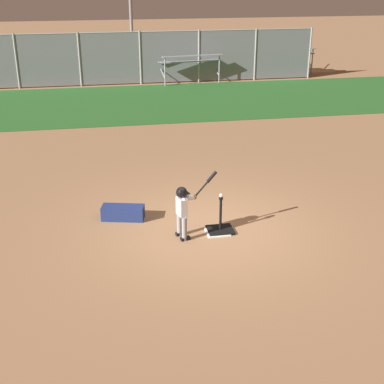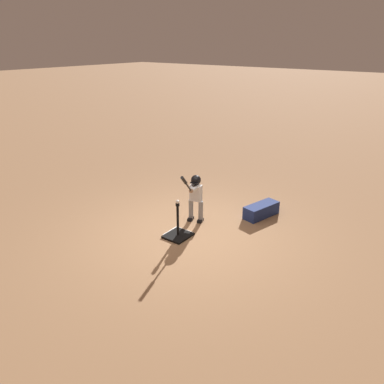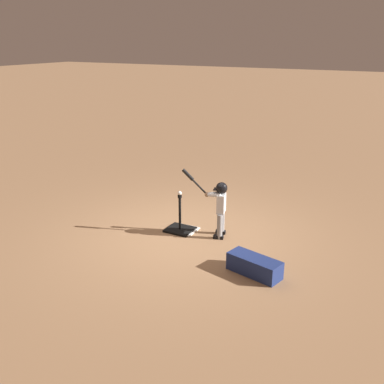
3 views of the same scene
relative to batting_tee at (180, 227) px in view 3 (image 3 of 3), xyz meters
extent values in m
plane|color=#99704C|center=(-0.18, 0.12, -0.08)|extent=(90.00, 90.00, 0.00)
cube|color=white|center=(-0.07, -0.05, -0.07)|extent=(0.45, 0.45, 0.02)
cube|color=black|center=(0.00, 0.00, -0.06)|extent=(0.50, 0.45, 0.04)
cylinder|color=black|center=(0.00, 0.00, 0.27)|extent=(0.05, 0.05, 0.61)
cylinder|color=black|center=(0.00, 0.00, 0.60)|extent=(0.08, 0.08, 0.05)
cylinder|color=gray|center=(-0.80, -0.03, 0.15)|extent=(0.12, 0.12, 0.47)
cube|color=black|center=(-0.78, -0.03, -0.05)|extent=(0.20, 0.13, 0.06)
cylinder|color=gray|center=(-0.74, -0.25, 0.15)|extent=(0.12, 0.12, 0.47)
cube|color=black|center=(-0.72, -0.24, -0.05)|extent=(0.20, 0.13, 0.06)
cube|color=silver|center=(-0.77, -0.14, 0.56)|extent=(0.19, 0.27, 0.34)
sphere|color=#936B4C|center=(-0.77, -0.14, 0.83)|extent=(0.18, 0.18, 0.18)
sphere|color=black|center=(-0.77, -0.14, 0.84)|extent=(0.21, 0.21, 0.21)
cube|color=black|center=(-0.69, -0.12, 0.81)|extent=(0.14, 0.18, 0.01)
cylinder|color=silver|center=(-0.65, -0.07, 0.71)|extent=(0.28, 0.08, 0.10)
cylinder|color=silver|center=(-0.63, -0.14, 0.71)|extent=(0.27, 0.21, 0.10)
sphere|color=#936B4C|center=(-0.52, -0.07, 0.70)|extent=(0.09, 0.09, 0.09)
cylinder|color=black|center=(-0.31, -0.02, 0.91)|extent=(0.45, 0.15, 0.44)
cylinder|color=black|center=(-0.18, 0.02, 1.04)|extent=(0.23, 0.12, 0.22)
cylinder|color=black|center=(-0.53, -0.08, 0.68)|extent=(0.05, 0.06, 0.04)
sphere|color=white|center=(0.00, 0.00, 0.66)|extent=(0.07, 0.07, 0.07)
cube|color=navy|center=(-1.80, 0.87, 0.06)|extent=(0.89, 0.51, 0.28)
camera|label=1|loc=(-2.19, -8.93, 4.60)|focal=50.00mm
camera|label=2|loc=(4.98, 4.12, 3.49)|focal=35.00mm
camera|label=3|loc=(-3.86, 6.65, 3.34)|focal=42.00mm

